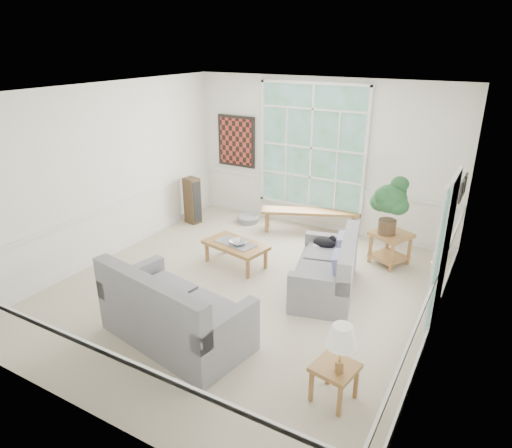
{
  "coord_description": "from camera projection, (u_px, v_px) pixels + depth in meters",
  "views": [
    {
      "loc": [
        3.24,
        -5.35,
        3.63
      ],
      "look_at": [
        0.1,
        0.2,
        1.05
      ],
      "focal_mm": 32.0,
      "sensor_mm": 36.0,
      "label": 1
    }
  ],
  "objects": [
    {
      "name": "floor",
      "position": [
        244.0,
        289.0,
        7.15
      ],
      "size": [
        5.5,
        6.0,
        0.01
      ],
      "primitive_type": "cube",
      "color": "#B5AB94",
      "rests_on": "ground"
    },
    {
      "name": "ceiling",
      "position": [
        242.0,
        91.0,
        6.03
      ],
      "size": [
        5.5,
        6.0,
        0.02
      ],
      "primitive_type": "cube",
      "color": "white",
      "rests_on": "ground"
    },
    {
      "name": "wall_back",
      "position": [
        321.0,
        156.0,
        9.01
      ],
      "size": [
        5.5,
        0.02,
        3.0
      ],
      "primitive_type": "cube",
      "color": "white",
      "rests_on": "ground"
    },
    {
      "name": "wall_front",
      "position": [
        74.0,
        290.0,
        4.17
      ],
      "size": [
        5.5,
        0.02,
        3.0
      ],
      "primitive_type": "cube",
      "color": "white",
      "rests_on": "ground"
    },
    {
      "name": "wall_left",
      "position": [
        106.0,
        173.0,
        7.85
      ],
      "size": [
        0.02,
        6.0,
        3.0
      ],
      "primitive_type": "cube",
      "color": "white",
      "rests_on": "ground"
    },
    {
      "name": "wall_right",
      "position": [
        444.0,
        236.0,
        5.33
      ],
      "size": [
        0.02,
        6.0,
        3.0
      ],
      "primitive_type": "cube",
      "color": "white",
      "rests_on": "ground"
    },
    {
      "name": "window_back",
      "position": [
        311.0,
        148.0,
        9.01
      ],
      "size": [
        2.3,
        0.08,
        2.4
      ],
      "primitive_type": "cube",
      "color": "white",
      "rests_on": "wall_back"
    },
    {
      "name": "entry_door",
      "position": [
        443.0,
        251.0,
        6.01
      ],
      "size": [
        0.08,
        0.9,
        2.1
      ],
      "primitive_type": "cube",
      "color": "white",
      "rests_on": "floor"
    },
    {
      "name": "door_sidelight",
      "position": [
        436.0,
        263.0,
        5.46
      ],
      "size": [
        0.08,
        0.26,
        1.9
      ],
      "primitive_type": "cube",
      "color": "white",
      "rests_on": "wall_right"
    },
    {
      "name": "wall_art",
      "position": [
        236.0,
        141.0,
        9.82
      ],
      "size": [
        0.9,
        0.06,
        1.1
      ],
      "primitive_type": "cube",
      "color": "#5C1F18",
      "rests_on": "wall_back"
    },
    {
      "name": "wall_frame_near",
      "position": [
        461.0,
        191.0,
        6.75
      ],
      "size": [
        0.04,
        0.26,
        0.32
      ],
      "primitive_type": "cube",
      "color": "black",
      "rests_on": "wall_right"
    },
    {
      "name": "wall_frame_far",
      "position": [
        464.0,
        184.0,
        7.07
      ],
      "size": [
        0.04,
        0.26,
        0.32
      ],
      "primitive_type": "cube",
      "color": "black",
      "rests_on": "wall_right"
    },
    {
      "name": "loveseat_right",
      "position": [
        325.0,
        264.0,
        6.95
      ],
      "size": [
        1.24,
        1.82,
        0.9
      ],
      "primitive_type": "cube",
      "rotation": [
        0.0,
        0.0,
        0.25
      ],
      "color": "slate",
      "rests_on": "floor"
    },
    {
      "name": "loveseat_front",
      "position": [
        176.0,
        304.0,
        5.78
      ],
      "size": [
        2.09,
        1.33,
        1.05
      ],
      "primitive_type": "cube",
      "rotation": [
        0.0,
        0.0,
        -0.18
      ],
      "color": "slate",
      "rests_on": "floor"
    },
    {
      "name": "coffee_table",
      "position": [
        236.0,
        254.0,
        7.85
      ],
      "size": [
        1.19,
        0.79,
        0.41
      ],
      "primitive_type": "cube",
      "rotation": [
        0.0,
        0.0,
        -0.19
      ],
      "color": "olive",
      "rests_on": "floor"
    },
    {
      "name": "pewter_bowl",
      "position": [
        239.0,
        242.0,
        7.71
      ],
      "size": [
        0.45,
        0.45,
        0.08
      ],
      "primitive_type": "imported",
      "rotation": [
        0.0,
        0.0,
        -0.41
      ],
      "color": "#A4A5AA",
      "rests_on": "coffee_table"
    },
    {
      "name": "window_bench",
      "position": [
        310.0,
        221.0,
        9.22
      ],
      "size": [
        1.93,
        1.12,
        0.45
      ],
      "primitive_type": "cube",
      "rotation": [
        0.0,
        0.0,
        0.41
      ],
      "color": "olive",
      "rests_on": "floor"
    },
    {
      "name": "end_table",
      "position": [
        390.0,
        248.0,
        7.87
      ],
      "size": [
        0.76,
        0.76,
        0.58
      ],
      "primitive_type": "cube",
      "rotation": [
        0.0,
        0.0,
        -0.43
      ],
      "color": "olive",
      "rests_on": "floor"
    },
    {
      "name": "houseplant",
      "position": [
        389.0,
        206.0,
        7.54
      ],
      "size": [
        0.83,
        0.83,
        1.02
      ],
      "primitive_type": null,
      "rotation": [
        0.0,
        0.0,
        -0.62
      ],
      "color": "#204D27",
      "rests_on": "end_table"
    },
    {
      "name": "side_table",
      "position": [
        334.0,
        382.0,
        4.88
      ],
      "size": [
        0.51,
        0.51,
        0.44
      ],
      "primitive_type": "cube",
      "rotation": [
        0.0,
        0.0,
        -0.18
      ],
      "color": "olive",
      "rests_on": "floor"
    },
    {
      "name": "table_lamp",
      "position": [
        341.0,
        349.0,
        4.61
      ],
      "size": [
        0.37,
        0.37,
        0.56
      ],
      "primitive_type": null,
      "rotation": [
        0.0,
        0.0,
        0.15
      ],
      "color": "white",
      "rests_on": "side_table"
    },
    {
      "name": "pet_bed",
      "position": [
        248.0,
        219.0,
        9.77
      ],
      "size": [
        0.51,
        0.51,
        0.14
      ],
      "primitive_type": "cylinder",
      "rotation": [
        0.0,
        0.0,
        -0.1
      ],
      "color": "gray",
      "rests_on": "floor"
    },
    {
      "name": "floor_speaker",
      "position": [
        192.0,
        201.0,
        9.59
      ],
      "size": [
        0.35,
        0.3,
        0.98
      ],
      "primitive_type": "cube",
      "rotation": [
        0.0,
        0.0,
        -0.22
      ],
      "color": "#422F1C",
      "rests_on": "floor"
    },
    {
      "name": "cat",
      "position": [
        324.0,
        242.0,
        7.46
      ],
      "size": [
        0.46,
        0.44,
        0.18
      ],
      "primitive_type": "ellipsoid",
      "rotation": [
        0.0,
        0.0,
        0.65
      ],
      "color": "black",
      "rests_on": "loveseat_right"
    }
  ]
}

